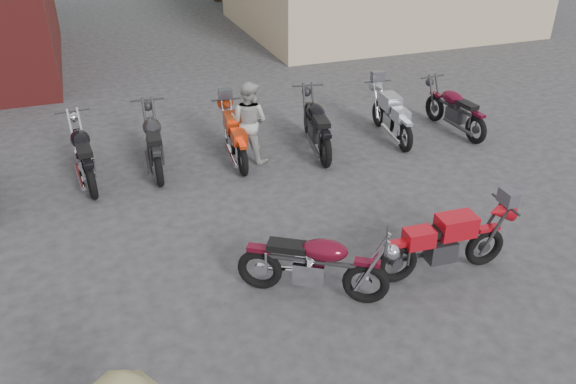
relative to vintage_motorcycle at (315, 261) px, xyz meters
name	(u,v)px	position (x,y,z in m)	size (l,w,h in m)	color
ground	(327,335)	(-0.15, -0.77, -0.58)	(90.00, 90.00, 0.00)	#313133
vintage_motorcycle	(315,261)	(0.00, 0.00, 0.00)	(2.00, 0.66, 1.16)	#5A0B1D
sportbike	(447,240)	(1.94, -0.15, -0.02)	(1.94, 0.64, 1.12)	red
person_light	(249,122)	(0.40, 4.41, 0.24)	(0.80, 0.62, 1.64)	#B6B6B2
row_bike_2	(83,151)	(-2.76, 4.63, 0.02)	(2.06, 0.68, 1.20)	black
row_bike_3	(154,139)	(-1.44, 4.72, 0.03)	(2.09, 0.69, 1.22)	#242527
row_bike_4	(235,134)	(0.13, 4.52, -0.03)	(1.92, 0.63, 1.11)	#BE340F
row_bike_5	(317,122)	(1.84, 4.39, 0.04)	(2.13, 0.70, 1.24)	black
row_bike_6	(392,113)	(3.62, 4.43, -0.01)	(1.96, 0.65, 1.14)	#92969F
row_bike_7	(455,107)	(5.13, 4.28, -0.01)	(1.97, 0.65, 1.14)	#540A1F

